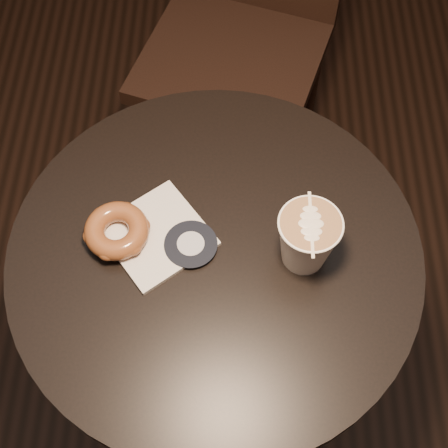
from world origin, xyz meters
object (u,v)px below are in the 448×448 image
(cafe_table, at_px, (216,296))
(doughnut, at_px, (117,231))
(pastry_bag, at_px, (157,235))
(latte_cup, at_px, (307,240))

(cafe_table, xyz_separation_m, doughnut, (-0.16, 0.02, 0.22))
(doughnut, bearing_deg, cafe_table, -6.81)
(pastry_bag, distance_m, latte_cup, 0.25)
(pastry_bag, bearing_deg, latte_cup, -45.20)
(pastry_bag, height_order, doughnut, doughnut)
(pastry_bag, xyz_separation_m, doughnut, (-0.06, -0.00, 0.02))
(cafe_table, bearing_deg, pastry_bag, 166.40)
(cafe_table, relative_size, latte_cup, 6.65)
(cafe_table, height_order, latte_cup, latte_cup)
(cafe_table, distance_m, pastry_bag, 0.23)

